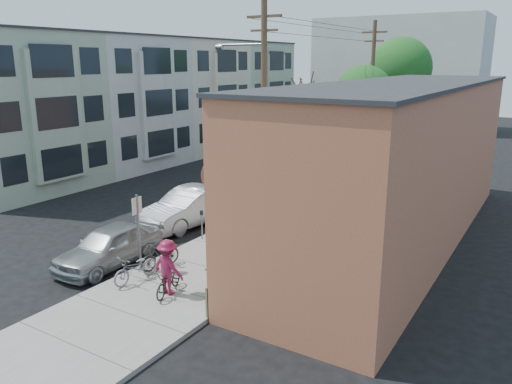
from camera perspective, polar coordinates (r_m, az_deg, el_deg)
The scene contains 27 objects.
ground at distance 22.47m, azimuth -11.11°, elevation -4.79°, with size 120.00×120.00×0.00m, color black.
sidewalk at distance 29.29m, azimuth 9.97°, elevation 0.04°, with size 4.50×58.00×0.15m, color gray.
cafe_building at distance 21.55m, azimuth 16.06°, elevation 3.19°, with size 6.60×20.20×6.61m.
apartment_row at distance 39.65m, azimuth -10.42°, elevation 10.32°, with size 6.30×32.00×9.00m.
end_cap_building at distance 59.77m, azimuth 15.96°, elevation 12.88°, with size 18.00×8.00×12.00m, color #B8B8B3.
sign_post at distance 17.98m, azimuth -13.32°, elevation -3.73°, with size 0.07×0.45×2.80m.
parking_meter_near at distance 20.94m, azimuth -6.23°, elevation -3.21°, with size 0.14×0.14×1.24m.
parking_meter_far at distance 28.57m, azimuth 5.25°, elevation 1.70°, with size 0.14×0.14×1.24m.
utility_pole_near at distance 23.81m, azimuth 0.77°, elevation 9.94°, with size 3.57×0.28×10.00m.
utility_pole_far at distance 37.56m, azimuth 13.03°, elevation 11.25°, with size 1.80×0.28×10.00m.
tree_bare at distance 26.64m, azimuth 4.91°, elevation 4.46°, with size 0.24×0.24×5.04m.
tree_leafy_mid at distance 35.10m, azimuth 12.21°, elevation 10.79°, with size 3.96×3.96×7.02m.
tree_leafy_far at distance 42.92m, azimuth 16.19°, elevation 13.43°, with size 4.93×4.93×9.15m.
patio_chair_a at distance 17.21m, azimuth -0.36°, elevation -8.60°, with size 0.50×0.50×0.88m, color #134420, non-canonical shape.
patio_chair_b at distance 16.62m, azimuth -2.68°, elevation -9.50°, with size 0.50×0.50×0.88m, color #134420, non-canonical shape.
patron_grey at distance 19.48m, azimuth 2.07°, elevation -4.62°, with size 0.59×0.38×1.61m, color slate.
patron_green at distance 16.25m, azimuth -4.91°, elevation -8.58°, with size 0.82×0.64×1.68m, color #276233.
cyclist at distance 16.29m, azimuth -10.03°, elevation -8.45°, with size 1.17×0.67×1.82m, color maroon.
cyclist_bike at distance 16.48m, azimuth -9.96°, elevation -9.99°, with size 0.57×1.63×0.85m, color black.
parked_bike_a at distance 18.39m, azimuth -10.89°, elevation -7.07°, with size 0.48×1.68×1.01m, color black.
parked_bike_b at distance 17.54m, azimuth -13.57°, elevation -8.43°, with size 0.64×1.82×0.96m, color slate.
car_0 at distance 19.40m, azimuth -16.46°, elevation -5.94°, with size 1.79×4.45×1.51m, color #9A9FA1.
car_1 at distance 23.30m, azimuth -7.51°, elevation -1.70°, with size 1.82×5.22×1.72m, color #B1B4B9.
car_2 at distance 27.51m, azimuth 0.56°, elevation 0.69°, with size 2.02×4.97×1.44m, color black.
car_3 at distance 32.46m, azimuth 5.58°, elevation 2.87°, with size 2.51×5.45×1.52m, color #96979D.
car_4 at distance 37.59m, azimuth 9.69°, elevation 4.50°, with size 1.79×5.13×1.69m, color gray.
bus at distance 45.40m, azimuth 8.98°, elevation 7.13°, with size 2.54×10.84×3.02m, color silver.
Camera 1 is at (14.57, -15.41, 7.42)m, focal length 35.00 mm.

